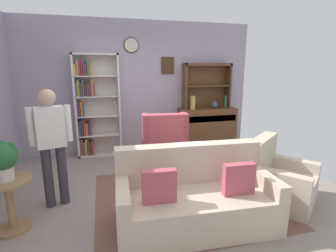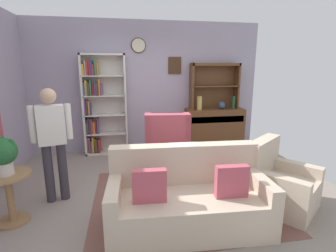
{
  "view_description": "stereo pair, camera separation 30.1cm",
  "coord_description": "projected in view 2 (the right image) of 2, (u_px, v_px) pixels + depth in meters",
  "views": [
    {
      "loc": [
        -0.85,
        -3.41,
        1.8
      ],
      "look_at": [
        0.1,
        0.2,
        0.95
      ],
      "focal_mm": 26.95,
      "sensor_mm": 36.0,
      "label": 1
    },
    {
      "loc": [
        -0.56,
        -3.48,
        1.8
      ],
      "look_at": [
        0.1,
        0.2,
        0.95
      ],
      "focal_mm": 26.95,
      "sensor_mm": 36.0,
      "label": 2
    }
  ],
  "objects": [
    {
      "name": "bookshelf",
      "position": [
        101.0,
        105.0,
        5.29
      ],
      "size": [
        0.9,
        0.3,
        2.1
      ],
      "color": "silver",
      "rests_on": "ground_plane"
    },
    {
      "name": "potted_plant_large",
      "position": [
        3.0,
        153.0,
        2.83
      ],
      "size": [
        0.31,
        0.31,
        0.43
      ],
      "color": "beige",
      "rests_on": "plant_stand"
    },
    {
      "name": "vase_tall",
      "position": [
        199.0,
        103.0,
        5.49
      ],
      "size": [
        0.11,
        0.11,
        0.3
      ],
      "primitive_type": "cylinder",
      "color": "tan",
      "rests_on": "sideboard"
    },
    {
      "name": "person_reading",
      "position": [
        52.0,
        137.0,
        3.35
      ],
      "size": [
        0.52,
        0.28,
        1.56
      ],
      "color": "#38333D",
      "rests_on": "ground_plane"
    },
    {
      "name": "bottle_wine",
      "position": [
        233.0,
        102.0,
        5.61
      ],
      "size": [
        0.07,
        0.07,
        0.29
      ],
      "primitive_type": "cylinder",
      "color": "#194223",
      "rests_on": "sideboard"
    },
    {
      "name": "sideboard_hutch",
      "position": [
        214.0,
        80.0,
        5.63
      ],
      "size": [
        1.1,
        0.26,
        1.0
      ],
      "color": "brown",
      "rests_on": "sideboard"
    },
    {
      "name": "coffee_table",
      "position": [
        187.0,
        165.0,
        3.89
      ],
      "size": [
        0.8,
        0.5,
        0.42
      ],
      "color": "brown",
      "rests_on": "ground_plane"
    },
    {
      "name": "book_stack",
      "position": [
        179.0,
        160.0,
        3.78
      ],
      "size": [
        0.21,
        0.15,
        0.08
      ],
      "color": "gold",
      "rests_on": "coffee_table"
    },
    {
      "name": "armchair_floral",
      "position": [
        279.0,
        186.0,
        3.34
      ],
      "size": [
        1.07,
        1.08,
        0.88
      ],
      "color": "beige",
      "rests_on": "ground_plane"
    },
    {
      "name": "sideboard",
      "position": [
        214.0,
        127.0,
        5.76
      ],
      "size": [
        1.3,
        0.45,
        0.92
      ],
      "color": "brown",
      "rests_on": "ground_plane"
    },
    {
      "name": "wall_back",
      "position": [
        148.0,
        87.0,
        5.56
      ],
      "size": [
        5.0,
        0.09,
        2.8
      ],
      "color": "#A399AD",
      "rests_on": "ground_plane"
    },
    {
      "name": "area_rug",
      "position": [
        181.0,
        198.0,
        3.58
      ],
      "size": [
        2.43,
        2.2,
        0.01
      ],
      "primitive_type": "cube",
      "color": "brown",
      "rests_on": "ground_plane"
    },
    {
      "name": "wingback_chair",
      "position": [
        167.0,
        148.0,
        4.62
      ],
      "size": [
        0.86,
        0.87,
        1.05
      ],
      "color": "#B74C5B",
      "rests_on": "ground_plane"
    },
    {
      "name": "plant_stand",
      "position": [
        9.0,
        193.0,
        2.95
      ],
      "size": [
        0.52,
        0.52,
        0.62
      ],
      "color": "#997047",
      "rests_on": "ground_plane"
    },
    {
      "name": "ground_plane",
      "position": [
        164.0,
        191.0,
        3.84
      ],
      "size": [
        5.4,
        4.6,
        0.02
      ],
      "primitive_type": "cube",
      "color": "gray"
    },
    {
      "name": "vase_round",
      "position": [
        222.0,
        105.0,
        5.6
      ],
      "size": [
        0.15,
        0.15,
        0.17
      ],
      "primitive_type": "ellipsoid",
      "color": "#33476B",
      "rests_on": "sideboard"
    },
    {
      "name": "couch_floral",
      "position": [
        188.0,
        200.0,
        2.93
      ],
      "size": [
        1.84,
        0.95,
        0.9
      ],
      "color": "beige",
      "rests_on": "ground_plane"
    }
  ]
}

